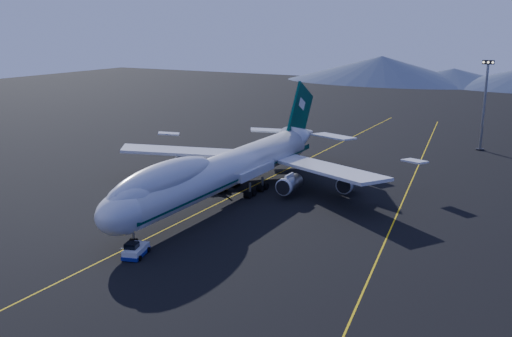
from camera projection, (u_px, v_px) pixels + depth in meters
The scene contains 6 objects.
ground at pixel (227, 199), 107.33m from camera, with size 500.00×500.00×0.00m, color black.
taxiway_line_main at pixel (227, 199), 107.32m from camera, with size 0.25×220.00×0.01m, color yellow.
taxiway_line_side at pixel (400, 208), 101.74m from camera, with size 0.25×200.00×0.01m, color yellow.
boeing_747 at pixel (227, 169), 105.93m from camera, with size 59.62×72.43×19.37m.
pushback_tug at pixel (136, 251), 80.73m from camera, with size 3.82×5.34×2.11m.
floodlight_mast at pixel (484, 105), 146.18m from camera, with size 2.86×2.15×23.17m.
Camera 1 is at (54.36, -87.23, 31.86)m, focal length 40.00 mm.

